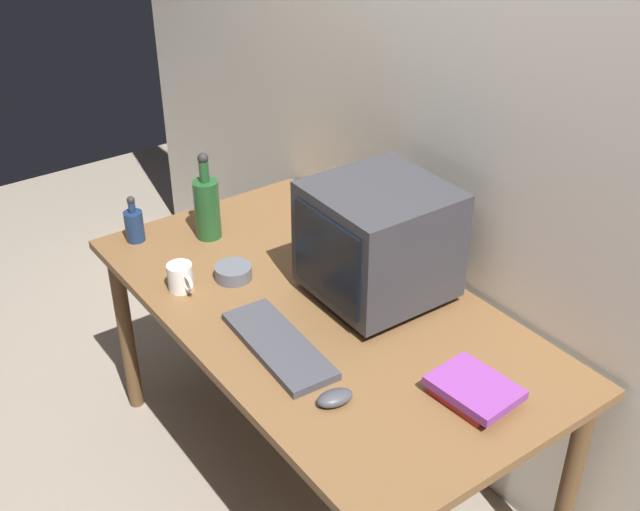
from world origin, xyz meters
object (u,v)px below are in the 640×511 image
object	(u,v)px
keyboard	(279,345)
cd_spindle	(233,272)
bottle_tall	(207,206)
bottle_short	(134,224)
computer_mouse	(335,398)
book_stack	(473,390)
mug	(181,277)
crt_monitor	(378,242)

from	to	relation	value
keyboard	cd_spindle	world-z (taller)	cd_spindle
bottle_tall	cd_spindle	size ratio (longest dim) A/B	2.65
bottle_short	computer_mouse	bearing A→B (deg)	3.22
bottle_tall	book_stack	world-z (taller)	bottle_tall
mug	computer_mouse	bearing A→B (deg)	6.09
crt_monitor	keyboard	xyz separation A→B (m)	(0.05, -0.40, -0.18)
bottle_tall	bottle_short	world-z (taller)	bottle_tall
mug	crt_monitor	bearing A→B (deg)	51.43
keyboard	bottle_tall	xyz separation A→B (m)	(-0.68, 0.15, 0.11)
crt_monitor	book_stack	bearing A→B (deg)	-11.04
computer_mouse	bottle_short	distance (m)	1.08
bottle_short	keyboard	bearing A→B (deg)	4.85
crt_monitor	bottle_tall	bearing A→B (deg)	-158.87
crt_monitor	mug	xyz separation A→B (m)	(-0.38, -0.48, -0.15)
keyboard	cd_spindle	bearing A→B (deg)	171.56
keyboard	book_stack	world-z (taller)	book_stack
bottle_tall	keyboard	bearing A→B (deg)	-12.71
computer_mouse	bottle_tall	world-z (taller)	bottle_tall
keyboard	cd_spindle	size ratio (longest dim) A/B	3.50
crt_monitor	bottle_short	size ratio (longest dim) A/B	2.30
book_stack	cd_spindle	xyz separation A→B (m)	(-0.86, -0.21, -0.01)
mug	cd_spindle	world-z (taller)	mug
crt_monitor	keyboard	bearing A→B (deg)	-83.00
keyboard	mug	xyz separation A→B (m)	(-0.43, -0.08, 0.03)
computer_mouse	bottle_short	xyz separation A→B (m)	(-1.08, -0.06, 0.04)
bottle_tall	computer_mouse	bearing A→B (deg)	-9.54
computer_mouse	bottle_tall	bearing A→B (deg)	-179.83
bottle_short	crt_monitor	bearing A→B (deg)	31.59
bottle_short	mug	bearing A→B (deg)	-2.26
book_stack	computer_mouse	bearing A→B (deg)	-122.94
crt_monitor	cd_spindle	bearing A→B (deg)	-137.66
crt_monitor	bottle_tall	size ratio (longest dim) A/B	1.24
bottle_short	mug	xyz separation A→B (m)	(0.37, -0.01, -0.02)
crt_monitor	book_stack	world-z (taller)	crt_monitor
mug	keyboard	bearing A→B (deg)	10.90
computer_mouse	book_stack	xyz separation A→B (m)	(0.20, 0.30, 0.01)
cd_spindle	mug	bearing A→B (deg)	-103.19
bottle_tall	book_stack	size ratio (longest dim) A/B	1.39
keyboard	book_stack	xyz separation A→B (m)	(0.47, 0.29, 0.02)
book_stack	bottle_tall	bearing A→B (deg)	-172.98
bottle_short	book_stack	distance (m)	1.33
book_stack	mug	world-z (taller)	mug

